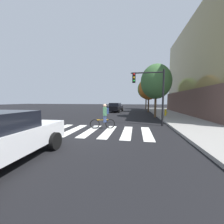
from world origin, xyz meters
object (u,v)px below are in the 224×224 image
object	(u,v)px
fire_hydrant	(166,112)
street_tree_far	(146,89)
cyclist	(104,116)
street_tree_near	(156,82)
traffic_light_near	(152,88)
street_tree_mid	(149,88)
sedan_mid	(115,107)

from	to	relation	value
fire_hydrant	street_tree_far	xyz separation A→B (m)	(-1.26, 13.64, 3.89)
fire_hydrant	street_tree_far	distance (m)	14.24
street_tree_far	fire_hydrant	bearing A→B (deg)	-84.71
cyclist	street_tree_near	xyz separation A→B (m)	(4.26, 6.87, 3.16)
traffic_light_near	street_tree_near	xyz separation A→B (m)	(1.01, 5.16, 1.14)
fire_hydrant	street_tree_mid	world-z (taller)	street_tree_mid
sedan_mid	traffic_light_near	world-z (taller)	traffic_light_near
sedan_mid	street_tree_near	size ratio (longest dim) A/B	0.77
street_tree_mid	street_tree_far	world-z (taller)	street_tree_far
cyclist	traffic_light_near	bearing A→B (deg)	27.71
traffic_light_near	fire_hydrant	size ratio (longest dim) A/B	5.38
sedan_mid	fire_hydrant	world-z (taller)	sedan_mid
sedan_mid	street_tree_far	bearing A→B (deg)	54.84
street_tree_far	street_tree_near	bearing A→B (deg)	-90.09
cyclist	street_tree_mid	size ratio (longest dim) A/B	0.29
street_tree_mid	traffic_light_near	bearing A→B (deg)	-94.15
sedan_mid	traffic_light_near	distance (m)	12.67
cyclist	street_tree_far	distance (m)	22.00
street_tree_near	street_tree_far	world-z (taller)	street_tree_far
fire_hydrant	street_tree_far	size ratio (longest dim) A/B	0.12
street_tree_mid	cyclist	bearing A→B (deg)	-106.62
traffic_light_near	street_tree_near	world-z (taller)	street_tree_near
sedan_mid	fire_hydrant	bearing A→B (deg)	-39.82
fire_hydrant	cyclist	bearing A→B (deg)	-126.01
fire_hydrant	street_tree_mid	size ratio (longest dim) A/B	0.14
cyclist	traffic_light_near	size ratio (longest dim) A/B	0.40
street_tree_near	traffic_light_near	bearing A→B (deg)	-101.07
sedan_mid	street_tree_mid	distance (m)	6.27
traffic_light_near	street_tree_mid	xyz separation A→B (m)	(0.88, 12.14, 1.02)
sedan_mid	street_tree_mid	size ratio (longest dim) A/B	0.79
cyclist	street_tree_mid	world-z (taller)	street_tree_mid
traffic_light_near	street_tree_far	world-z (taller)	street_tree_far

